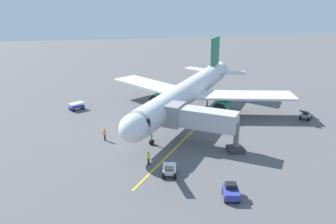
{
  "coord_description": "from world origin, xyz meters",
  "views": [
    {
      "loc": [
        13.91,
        55.93,
        19.3
      ],
      "look_at": [
        4.76,
        8.69,
        3.0
      ],
      "focal_mm": 36.68,
      "sensor_mm": 36.0,
      "label": 1
    }
  ],
  "objects_px": {
    "belt_loader_near_nose": "(306,115)",
    "tug_starboard_side": "(231,192)",
    "ground_crew_marshaller": "(105,135)",
    "ground_crew_wing_walker": "(148,158)",
    "airplane": "(188,92)",
    "baggage_cart_rear_apron": "(77,106)",
    "belt_loader_portside": "(169,169)",
    "jet_bridge": "(195,118)",
    "ground_crew_loader": "(126,122)"
  },
  "relations": [
    {
      "from": "ground_crew_wing_walker",
      "to": "belt_loader_portside",
      "type": "distance_m",
      "value": 3.53
    },
    {
      "from": "jet_bridge",
      "to": "tug_starboard_side",
      "type": "xyz_separation_m",
      "value": [
        -0.08,
        13.48,
        -3.06
      ]
    },
    {
      "from": "belt_loader_near_nose",
      "to": "tug_starboard_side",
      "type": "height_order",
      "value": "belt_loader_near_nose"
    },
    {
      "from": "ground_crew_wing_walker",
      "to": "belt_loader_near_nose",
      "type": "distance_m",
      "value": 29.97
    },
    {
      "from": "ground_crew_loader",
      "to": "belt_loader_portside",
      "type": "distance_m",
      "value": 16.18
    },
    {
      "from": "tug_starboard_side",
      "to": "baggage_cart_rear_apron",
      "type": "xyz_separation_m",
      "value": [
        16.85,
        -32.09,
        -0.05
      ]
    },
    {
      "from": "ground_crew_marshaller",
      "to": "ground_crew_wing_walker",
      "type": "bearing_deg",
      "value": 120.7
    },
    {
      "from": "belt_loader_near_nose",
      "to": "baggage_cart_rear_apron",
      "type": "bearing_deg",
      "value": -18.04
    },
    {
      "from": "ground_crew_marshaller",
      "to": "baggage_cart_rear_apron",
      "type": "height_order",
      "value": "ground_crew_marshaller"
    },
    {
      "from": "belt_loader_near_nose",
      "to": "baggage_cart_rear_apron",
      "type": "height_order",
      "value": "belt_loader_near_nose"
    },
    {
      "from": "ground_crew_loader",
      "to": "belt_loader_portside",
      "type": "relative_size",
      "value": 0.36
    },
    {
      "from": "belt_loader_near_nose",
      "to": "baggage_cart_rear_apron",
      "type": "xyz_separation_m",
      "value": [
        37.49,
        -12.21,
        -0.06
      ]
    },
    {
      "from": "belt_loader_portside",
      "to": "baggage_cart_rear_apron",
      "type": "height_order",
      "value": "belt_loader_portside"
    },
    {
      "from": "ground_crew_loader",
      "to": "baggage_cart_rear_apron",
      "type": "height_order",
      "value": "ground_crew_loader"
    },
    {
      "from": "jet_bridge",
      "to": "ground_crew_wing_walker",
      "type": "height_order",
      "value": "jet_bridge"
    },
    {
      "from": "ground_crew_marshaller",
      "to": "ground_crew_wing_walker",
      "type": "distance_m",
      "value": 9.81
    },
    {
      "from": "airplane",
      "to": "ground_crew_wing_walker",
      "type": "distance_m",
      "value": 19.67
    },
    {
      "from": "jet_bridge",
      "to": "baggage_cart_rear_apron",
      "type": "distance_m",
      "value": 25.24
    },
    {
      "from": "ground_crew_marshaller",
      "to": "belt_loader_near_nose",
      "type": "xyz_separation_m",
      "value": [
        -32.81,
        -2.78,
        -0.17
      ]
    },
    {
      "from": "baggage_cart_rear_apron",
      "to": "jet_bridge",
      "type": "bearing_deg",
      "value": 132.02
    },
    {
      "from": "belt_loader_portside",
      "to": "tug_starboard_side",
      "type": "xyz_separation_m",
      "value": [
        -5.18,
        5.74,
        -0.01
      ]
    },
    {
      "from": "ground_crew_loader",
      "to": "baggage_cart_rear_apron",
      "type": "distance_m",
      "value": 13.29
    },
    {
      "from": "jet_bridge",
      "to": "belt_loader_near_nose",
      "type": "relative_size",
      "value": 2.51
    },
    {
      "from": "airplane",
      "to": "tug_starboard_side",
      "type": "relative_size",
      "value": 13.7
    },
    {
      "from": "belt_loader_near_nose",
      "to": "baggage_cart_rear_apron",
      "type": "relative_size",
      "value": 1.41
    },
    {
      "from": "airplane",
      "to": "ground_crew_loader",
      "type": "height_order",
      "value": "airplane"
    },
    {
      "from": "baggage_cart_rear_apron",
      "to": "ground_crew_marshaller",
      "type": "bearing_deg",
      "value": 107.36
    },
    {
      "from": "jet_bridge",
      "to": "belt_loader_portside",
      "type": "xyz_separation_m",
      "value": [
        5.1,
        7.74,
        -3.05
      ]
    },
    {
      "from": "jet_bridge",
      "to": "ground_crew_marshaller",
      "type": "height_order",
      "value": "jet_bridge"
    },
    {
      "from": "jet_bridge",
      "to": "belt_loader_near_nose",
      "type": "height_order",
      "value": "jet_bridge"
    },
    {
      "from": "airplane",
      "to": "tug_starboard_side",
      "type": "xyz_separation_m",
      "value": [
        1.99,
        25.8,
        -3.3
      ]
    },
    {
      "from": "ground_crew_wing_walker",
      "to": "belt_loader_portside",
      "type": "xyz_separation_m",
      "value": [
        -1.97,
        2.93,
        -0.17
      ]
    },
    {
      "from": "belt_loader_portside",
      "to": "baggage_cart_rear_apron",
      "type": "relative_size",
      "value": 1.6
    },
    {
      "from": "airplane",
      "to": "ground_crew_wing_walker",
      "type": "xyz_separation_m",
      "value": [
        9.14,
        17.14,
        -3.12
      ]
    },
    {
      "from": "airplane",
      "to": "belt_loader_portside",
      "type": "height_order",
      "value": "airplane"
    },
    {
      "from": "ground_crew_marshaller",
      "to": "tug_starboard_side",
      "type": "xyz_separation_m",
      "value": [
        -12.16,
        17.1,
        -0.18
      ]
    },
    {
      "from": "ground_crew_wing_walker",
      "to": "ground_crew_loader",
      "type": "bearing_deg",
      "value": -82.65
    },
    {
      "from": "ground_crew_loader",
      "to": "belt_loader_near_nose",
      "type": "distance_m",
      "value": 29.5
    },
    {
      "from": "ground_crew_wing_walker",
      "to": "ground_crew_marshaller",
      "type": "bearing_deg",
      "value": -59.3
    },
    {
      "from": "belt_loader_near_nose",
      "to": "belt_loader_portside",
      "type": "bearing_deg",
      "value": 28.7
    },
    {
      "from": "ground_crew_loader",
      "to": "tug_starboard_side",
      "type": "height_order",
      "value": "ground_crew_loader"
    },
    {
      "from": "ground_crew_wing_walker",
      "to": "tug_starboard_side",
      "type": "relative_size",
      "value": 0.67
    },
    {
      "from": "ground_crew_loader",
      "to": "baggage_cart_rear_apron",
      "type": "xyz_separation_m",
      "value": [
        8.04,
        -10.58,
        -0.23
      ]
    },
    {
      "from": "ground_crew_wing_walker",
      "to": "ground_crew_loader",
      "type": "relative_size",
      "value": 1.0
    },
    {
      "from": "ground_crew_loader",
      "to": "tug_starboard_side",
      "type": "bearing_deg",
      "value": 112.27
    },
    {
      "from": "ground_crew_marshaller",
      "to": "tug_starboard_side",
      "type": "bearing_deg",
      "value": 125.42
    },
    {
      "from": "airplane",
      "to": "belt_loader_near_nose",
      "type": "xyz_separation_m",
      "value": [
        -18.66,
        5.92,
        -3.29
      ]
    },
    {
      "from": "jet_bridge",
      "to": "ground_crew_loader",
      "type": "xyz_separation_m",
      "value": [
        8.73,
        -8.03,
        -2.88
      ]
    },
    {
      "from": "airplane",
      "to": "ground_crew_loader",
      "type": "xyz_separation_m",
      "value": [
        10.8,
        4.3,
        -3.12
      ]
    },
    {
      "from": "belt_loader_near_nose",
      "to": "tug_starboard_side",
      "type": "xyz_separation_m",
      "value": [
        20.64,
        19.88,
        -0.01
      ]
    }
  ]
}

